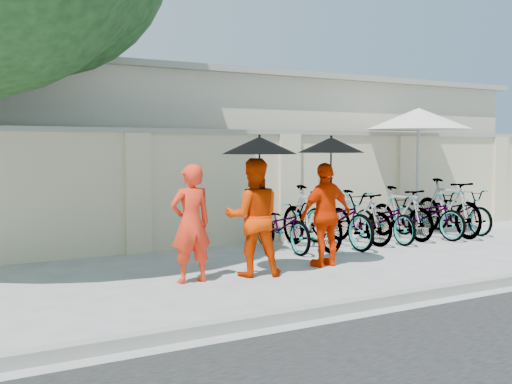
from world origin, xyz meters
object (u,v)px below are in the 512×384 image
monk_center (253,217)px  patio_umbrella (419,120)px  monk_left (191,224)px  monk_right (326,215)px

monk_center → patio_umbrella: 5.79m
monk_center → monk_left: bearing=20.6°
monk_center → patio_umbrella: size_ratio=0.63×
monk_left → monk_right: bearing=-179.7°
monk_center → patio_umbrella: (5.18, 2.10, 1.51)m
monk_left → monk_right: 2.21m
monk_left → patio_umbrella: patio_umbrella is taller
monk_center → monk_right: size_ratio=1.05×
monk_left → patio_umbrella: size_ratio=0.60×
monk_right → monk_center: bearing=-1.1°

